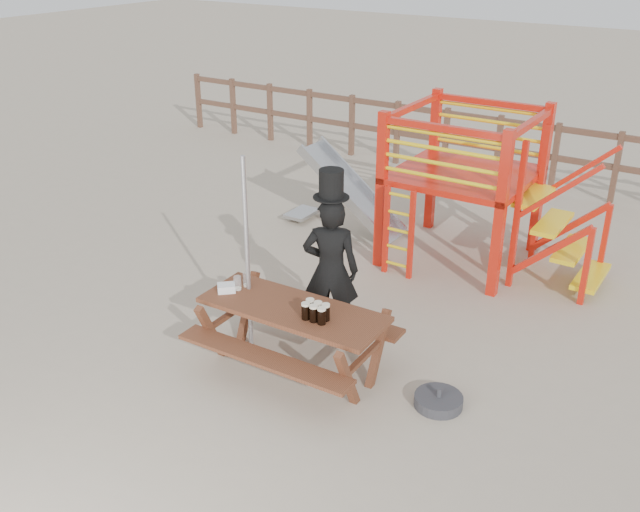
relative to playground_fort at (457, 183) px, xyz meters
The scene contains 10 objects.
ground 3.74m from the playground_fort, 91.99° to the right, with size 60.00×60.00×0.00m, color tan.
back_fence 3.44m from the playground_fort, 92.08° to the left, with size 15.09×0.09×1.20m.
playground_fort is the anchor object (origin of this frame).
picnic_table 3.55m from the playground_fort, 94.22° to the right, with size 1.93×1.36×0.74m.
man_with_hat 2.76m from the playground_fort, 95.70° to the right, with size 0.72×0.61×1.96m.
metal_pole 3.51m from the playground_fort, 104.41° to the right, with size 0.05×0.05×2.17m, color #B2B2B7.
parasol_base 3.62m from the playground_fort, 68.78° to the right, with size 0.47×0.47×0.20m.
paper_bag 3.74m from the playground_fort, 106.02° to the right, with size 0.18×0.14×0.08m, color white.
stout_pints 3.57m from the playground_fort, 88.90° to the right, with size 0.27×0.17×0.17m.
empty_glasses 3.56m from the playground_fort, 105.34° to the right, with size 0.11×0.20×0.15m.
Camera 1 is at (3.45, -4.98, 4.19)m, focal length 40.00 mm.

